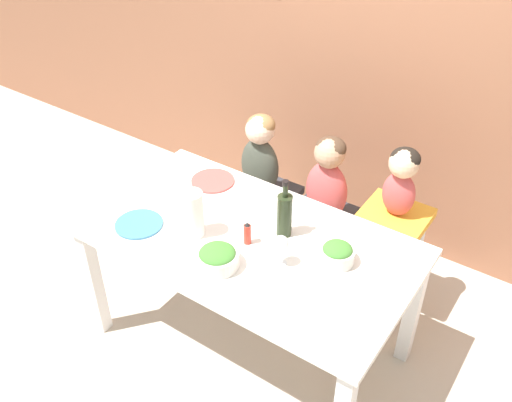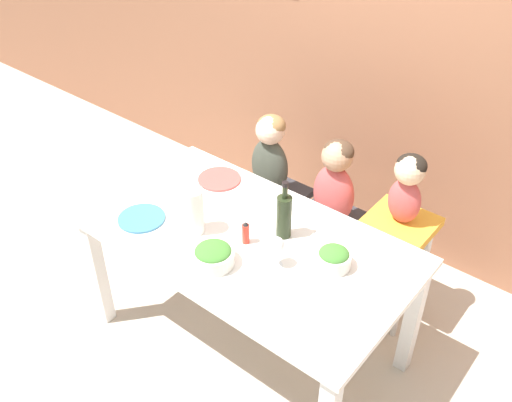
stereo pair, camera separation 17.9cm
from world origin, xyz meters
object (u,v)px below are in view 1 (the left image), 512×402
object	(u,v)px
dinner_plate_front_left	(139,224)
wine_glass_near	(281,245)
chair_far_center	(323,226)
salad_bowl_small	(337,253)
chair_far_left	(260,201)
paper_towel_roll	(193,214)
person_child_center	(328,176)
person_child_left	(260,152)
dinner_plate_back_left	(213,181)
person_baby_right	(402,176)
salad_bowl_large	(218,258)
chair_right_highchair	(391,234)
wine_bottle	(285,214)

from	to	relation	value
dinner_plate_front_left	wine_glass_near	bearing A→B (deg)	12.27
chair_far_center	salad_bowl_small	bearing A→B (deg)	-58.15
chair_far_left	paper_towel_roll	bearing A→B (deg)	-78.91
chair_far_center	person_child_center	distance (m)	0.36
chair_far_center	dinner_plate_front_left	size ratio (longest dim) A/B	1.99
chair_far_center	person_child_left	bearing A→B (deg)	179.81
person_child_center	dinner_plate_back_left	size ratio (longest dim) A/B	2.21
chair_far_left	dinner_plate_front_left	size ratio (longest dim) A/B	1.99
person_baby_right	salad_bowl_small	bearing A→B (deg)	-94.39
chair_far_left	person_child_center	bearing A→B (deg)	0.19
person_child_left	salad_bowl_large	world-z (taller)	person_child_left
person_child_center	chair_right_highchair	bearing A→B (deg)	-0.21
chair_far_center	salad_bowl_small	distance (m)	0.82
person_child_left	wine_bottle	bearing A→B (deg)	-47.24
person_baby_right	person_child_center	bearing A→B (deg)	-179.93
chair_far_left	dinner_plate_front_left	world-z (taller)	dinner_plate_front_left
dinner_plate_front_left	person_baby_right	bearing A→B (deg)	42.86
person_child_center	salad_bowl_small	size ratio (longest dim) A/B	3.25
wine_glass_near	dinner_plate_front_left	distance (m)	0.76
person_baby_right	dinner_plate_front_left	distance (m)	1.36
chair_far_center	person_child_center	xyz separation A→B (m)	(-0.00, 0.00, 0.36)
person_baby_right	paper_towel_roll	bearing A→B (deg)	-131.45
person_baby_right	paper_towel_roll	xyz separation A→B (m)	(-0.72, -0.82, -0.04)
salad_bowl_small	paper_towel_roll	bearing A→B (deg)	-162.39
salad_bowl_small	person_child_center	bearing A→B (deg)	121.78
person_child_center	person_baby_right	distance (m)	0.45
paper_towel_roll	salad_bowl_small	size ratio (longest dim) A/B	1.50
dinner_plate_back_left	wine_glass_near	bearing A→B (deg)	-27.82
person_child_left	wine_glass_near	size ratio (longest dim) A/B	3.28
chair_right_highchair	wine_glass_near	world-z (taller)	wine_glass_near
person_child_center	wine_glass_near	distance (m)	0.78
chair_right_highchair	wine_bottle	distance (m)	0.75
wine_glass_near	dinner_plate_front_left	world-z (taller)	wine_glass_near
chair_far_left	person_baby_right	distance (m)	1.02
paper_towel_roll	wine_glass_near	size ratio (longest dim) A/B	1.51
chair_far_left	chair_right_highchair	bearing A→B (deg)	-0.00
salad_bowl_large	dinner_plate_front_left	world-z (taller)	salad_bowl_large
person_child_center	dinner_plate_front_left	size ratio (longest dim) A/B	2.21
paper_towel_roll	salad_bowl_large	world-z (taller)	paper_towel_roll
wine_bottle	paper_towel_roll	xyz separation A→B (m)	(-0.36, -0.25, -0.00)
chair_far_left	dinner_plate_front_left	distance (m)	0.99
paper_towel_roll	chair_far_center	bearing A→B (deg)	69.65
chair_far_left	person_baby_right	world-z (taller)	person_baby_right
chair_far_left	wine_bottle	distance (m)	0.91
salad_bowl_large	wine_bottle	bearing A→B (deg)	70.82
person_child_center	wine_glass_near	world-z (taller)	person_child_center
chair_right_highchair	salad_bowl_small	bearing A→B (deg)	-94.41
person_child_center	person_baby_right	world-z (taller)	person_baby_right
wine_bottle	dinner_plate_back_left	distance (m)	0.60
paper_towel_roll	salad_bowl_large	size ratio (longest dim) A/B	1.23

